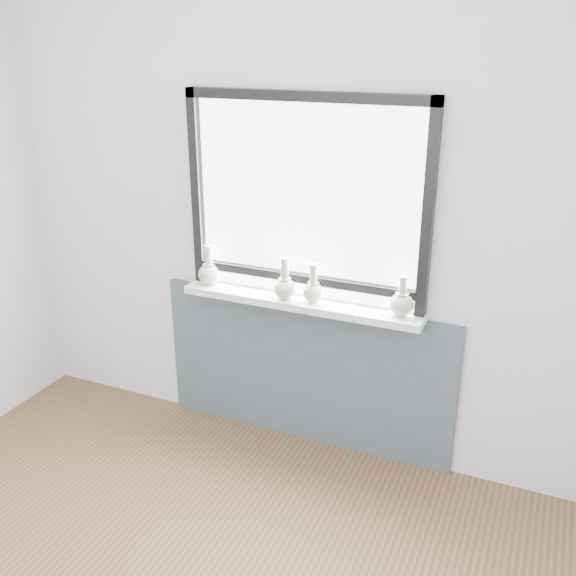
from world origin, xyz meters
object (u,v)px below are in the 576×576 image
at_px(vase_b, 285,286).
at_px(vase_d, 402,302).
at_px(vase_a, 209,272).
at_px(vase_c, 313,290).
at_px(windowsill, 300,303).

height_order(vase_b, vase_d, vase_b).
height_order(vase_a, vase_c, vase_a).
relative_size(windowsill, vase_c, 6.37).
relative_size(vase_a, vase_c, 1.07).
relative_size(vase_b, vase_c, 1.08).
bearing_deg(vase_d, windowsill, -178.97).
height_order(vase_b, vase_c, vase_b).
bearing_deg(vase_c, vase_d, 1.65).
distance_m(windowsill, vase_c, 0.11).
distance_m(windowsill, vase_a, 0.56).
distance_m(vase_b, vase_d, 0.62).
xyz_separation_m(windowsill, vase_d, (0.54, 0.01, 0.09)).
xyz_separation_m(vase_a, vase_d, (1.09, 0.00, -0.00)).
bearing_deg(windowsill, vase_d, 1.03).
relative_size(vase_c, vase_d, 1.01).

